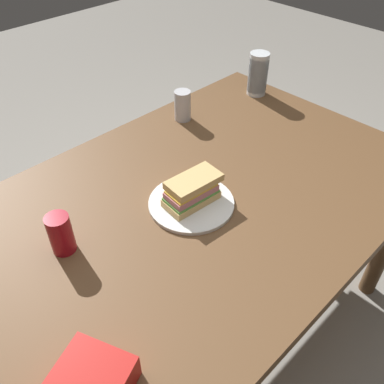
{
  "coord_description": "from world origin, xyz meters",
  "views": [
    {
      "loc": [
        -0.67,
        -0.7,
        1.63
      ],
      "look_at": [
        0.0,
        -0.02,
        0.8
      ],
      "focal_mm": 38.86,
      "sensor_mm": 36.0,
      "label": 1
    }
  ],
  "objects_px": {
    "sandwich": "(193,190)",
    "plastic_cup_stack": "(258,74)",
    "dining_table": "(188,221)",
    "paper_plate": "(192,203)",
    "soda_can_silver": "(183,106)",
    "soda_can_red": "(61,234)"
  },
  "relations": [
    {
      "from": "sandwich",
      "to": "plastic_cup_stack",
      "type": "height_order",
      "value": "plastic_cup_stack"
    },
    {
      "from": "dining_table",
      "to": "plastic_cup_stack",
      "type": "distance_m",
      "value": 0.8
    },
    {
      "from": "dining_table",
      "to": "paper_plate",
      "type": "height_order",
      "value": "paper_plate"
    },
    {
      "from": "paper_plate",
      "to": "dining_table",
      "type": "bearing_deg",
      "value": 100.72
    },
    {
      "from": "paper_plate",
      "to": "soda_can_silver",
      "type": "bearing_deg",
      "value": 49.73
    },
    {
      "from": "plastic_cup_stack",
      "to": "dining_table",
      "type": "bearing_deg",
      "value": -156.89
    },
    {
      "from": "soda_can_red",
      "to": "soda_can_silver",
      "type": "bearing_deg",
      "value": 21.13
    },
    {
      "from": "dining_table",
      "to": "soda_can_red",
      "type": "height_order",
      "value": "soda_can_red"
    },
    {
      "from": "paper_plate",
      "to": "plastic_cup_stack",
      "type": "distance_m",
      "value": 0.79
    },
    {
      "from": "sandwich",
      "to": "soda_can_red",
      "type": "height_order",
      "value": "soda_can_red"
    },
    {
      "from": "dining_table",
      "to": "sandwich",
      "type": "xyz_separation_m",
      "value": [
        0.01,
        -0.01,
        0.14
      ]
    },
    {
      "from": "sandwich",
      "to": "soda_can_silver",
      "type": "distance_m",
      "value": 0.51
    },
    {
      "from": "dining_table",
      "to": "soda_can_silver",
      "type": "distance_m",
      "value": 0.53
    },
    {
      "from": "soda_can_red",
      "to": "plastic_cup_stack",
      "type": "bearing_deg",
      "value": 10.68
    },
    {
      "from": "sandwich",
      "to": "plastic_cup_stack",
      "type": "distance_m",
      "value": 0.79
    },
    {
      "from": "dining_table",
      "to": "soda_can_red",
      "type": "relative_size",
      "value": 13.6
    },
    {
      "from": "dining_table",
      "to": "plastic_cup_stack",
      "type": "bearing_deg",
      "value": 23.11
    },
    {
      "from": "soda_can_red",
      "to": "dining_table",
      "type": "bearing_deg",
      "value": -14.71
    },
    {
      "from": "plastic_cup_stack",
      "to": "paper_plate",
      "type": "bearing_deg",
      "value": -155.71
    },
    {
      "from": "dining_table",
      "to": "soda_can_red",
      "type": "xyz_separation_m",
      "value": [
        -0.38,
        0.1,
        0.14
      ]
    },
    {
      "from": "dining_table",
      "to": "sandwich",
      "type": "bearing_deg",
      "value": -64.67
    },
    {
      "from": "paper_plate",
      "to": "soda_can_red",
      "type": "relative_size",
      "value": 2.2
    }
  ]
}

